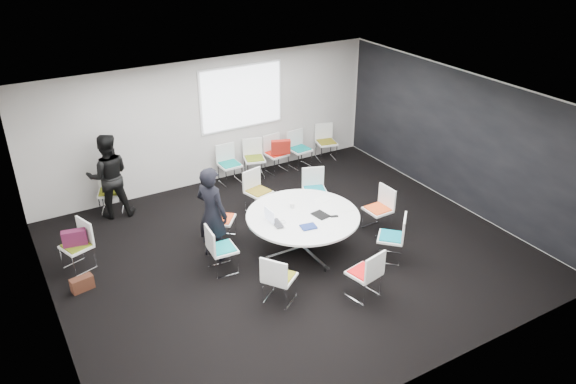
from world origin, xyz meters
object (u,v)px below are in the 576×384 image
chair_ring_a (378,217)px  conference_table (303,225)px  chair_ring_f (279,286)px  cup (292,205)px  person_back (109,176)px  chair_back_a (230,171)px  chair_spare_left (79,254)px  chair_person_back (111,199)px  laptop (280,223)px  chair_ring_c (258,199)px  chair_ring_e (222,257)px  chair_ring_d (221,227)px  person_main (212,213)px  chair_back_b (255,166)px  chair_ring_g (364,282)px  maroon_bag (74,238)px  brown_bag (82,284)px  chair_ring_b (315,198)px  chair_back_e (326,149)px  chair_back_c (276,161)px  chair_ring_h (391,246)px  chair_back_d (300,156)px

chair_ring_a → conference_table: bearing=83.7°
chair_ring_f → cup: chair_ring_f is taller
conference_table → cup: cup is taller
conference_table → person_back: person_back is taller
chair_back_a → cup: chair_back_a is taller
chair_spare_left → chair_person_back: (1.01, 1.76, 0.00)m
chair_spare_left → laptop: 3.52m
chair_ring_c → person_back: size_ratio=0.50×
chair_ring_e → cup: chair_ring_e is taller
chair_ring_f → chair_spare_left: (-2.54, 2.54, 0.00)m
chair_ring_d → person_main: size_ratio=0.50×
chair_ring_c → person_back: 3.01m
chair_back_b → laptop: size_ratio=2.57×
person_back → chair_ring_g: bearing=131.8°
maroon_bag → chair_person_back: bearing=59.8°
chair_ring_c → chair_back_b: 1.67m
chair_ring_a → brown_bag: size_ratio=2.44×
chair_back_b → maroon_bag: 4.69m
cup → maroon_bag: (-3.63, 1.12, -0.16)m
cup → chair_ring_f: bearing=-127.2°
chair_ring_b → chair_back_e: (1.65, 2.05, 0.00)m
chair_ring_b → chair_ring_c: same height
conference_table → chair_back_c: chair_back_c is taller
chair_ring_b → cup: 1.43m
chair_ring_f → chair_spare_left: same height
chair_ring_g → chair_back_c: (1.12, 4.88, 0.00)m
chair_ring_b → chair_ring_h: 2.22m
laptop → chair_person_back: bearing=41.1°
chair_back_a → chair_ring_f: bearing=73.4°
chair_back_e → chair_person_back: 5.29m
chair_ring_g → cup: size_ratio=9.78×
cup → chair_back_b: bearing=76.3°
chair_spare_left → person_main: bearing=-130.1°
chair_ring_e → chair_spare_left: 2.49m
chair_person_back → brown_bag: (-1.12, -2.42, -0.16)m
chair_ring_g → chair_back_e: bearing=50.4°
chair_spare_left → chair_ring_g: bearing=-148.8°
chair_back_b → brown_bag: chair_back_b is taller
chair_ring_c → cup: chair_ring_c is taller
chair_back_d → chair_ring_e: bearing=35.6°
chair_ring_c → cup: (-0.01, -1.37, 0.50)m
brown_bag → chair_ring_h: bearing=-20.3°
chair_back_a → chair_back_b: 0.63m
person_back → cup: size_ratio=19.41×
chair_ring_f → maroon_bag: chair_ring_f is taller
chair_person_back → chair_back_d: bearing=-160.5°
chair_back_e → brown_bag: bearing=34.0°
chair_back_d → chair_ring_g: bearing=63.9°
chair_person_back → maroon_bag: bearing=79.9°
conference_table → chair_ring_h: (1.19, -1.05, -0.24)m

